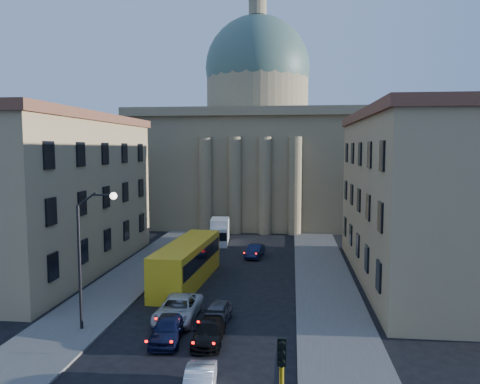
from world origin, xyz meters
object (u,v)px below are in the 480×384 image
object	(u,v)px
box_truck	(220,232)
car_left_near	(168,329)
street_lamp	(87,249)
car_right_near	(199,384)
city_bus	(187,261)
traffic_light	(282,381)

from	to	relation	value
box_truck	car_left_near	bearing A→B (deg)	-92.86
street_lamp	car_right_near	bearing A→B (deg)	-39.71
street_lamp	box_truck	bearing A→B (deg)	81.87
city_bus	box_truck	size ratio (longest dim) A/B	2.30
street_lamp	car_right_near	size ratio (longest dim) A/B	2.26
street_lamp	city_bus	distance (m)	12.20
street_lamp	city_bus	world-z (taller)	street_lamp
car_left_near	box_truck	distance (m)	28.67
street_lamp	city_bus	bearing A→B (deg)	71.24
car_right_near	car_left_near	bearing A→B (deg)	112.35
traffic_light	box_truck	world-z (taller)	traffic_light
car_left_near	box_truck	world-z (taller)	box_truck
car_right_near	city_bus	size ratio (longest dim) A/B	0.31
traffic_light	car_left_near	bearing A→B (deg)	127.50
car_left_near	car_right_near	distance (m)	6.87
car_left_near	city_bus	bearing A→B (deg)	92.56
car_left_near	box_truck	size ratio (longest dim) A/B	0.80
car_right_near	city_bus	world-z (taller)	city_bus
street_lamp	box_truck	xyz separation A→B (m)	(3.96, 27.74, -3.90)
street_lamp	city_bus	xyz separation A→B (m)	(3.77, 11.10, -3.40)
car_left_near	city_bus	size ratio (longest dim) A/B	0.35
car_left_near	car_right_near	world-z (taller)	car_left_near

